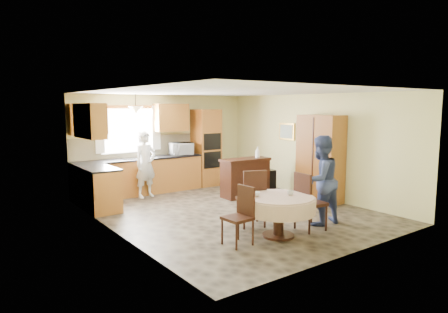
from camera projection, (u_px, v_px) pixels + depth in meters
floor at (231, 211)px, 8.42m from camera, size 5.00×6.00×0.01m
ceiling at (232, 92)px, 8.11m from camera, size 5.00×6.00×0.01m
wall_back at (164, 142)px, 10.67m from camera, size 5.00×0.02×2.50m
wall_front at (355, 172)px, 5.86m from camera, size 5.00×0.02×2.50m
wall_left at (115, 163)px, 6.81m from camera, size 0.02×6.00×2.50m
wall_right at (313, 146)px, 9.73m from camera, size 0.02×6.00×2.50m
window at (128, 130)px, 10.03m from camera, size 1.40×0.03×1.10m
curtain_left at (99, 130)px, 9.54m from camera, size 0.22×0.02×1.15m
curtain_right at (156, 128)px, 10.42m from camera, size 0.22×0.02×1.15m
base_cab_back at (140, 177)px, 10.04m from camera, size 3.30×0.60×0.88m
counter_back at (139, 159)px, 9.98m from camera, size 3.30×0.64×0.04m
base_cab_left at (99, 189)px, 8.53m from camera, size 0.60×1.20×0.88m
counter_left at (98, 168)px, 8.47m from camera, size 0.64×1.20×0.04m
backsplash at (134, 147)px, 10.18m from camera, size 3.30×0.02×0.55m
wall_cab_left at (88, 119)px, 9.26m from camera, size 0.85×0.33×0.72m
wall_cab_right at (171, 117)px, 10.54m from camera, size 0.90×0.33×0.72m
wall_cab_side at (89, 121)px, 8.26m from camera, size 0.33×1.20×0.72m
oven_tower at (206, 148)px, 11.12m from camera, size 0.66×0.62×2.12m
oven_upper at (212, 142)px, 10.84m from camera, size 0.56×0.01×0.45m
oven_lower at (213, 160)px, 10.91m from camera, size 0.56×0.01×0.45m
pendant at (136, 110)px, 9.58m from camera, size 0.36×0.36×0.18m
sideboard at (245, 179)px, 9.78m from camera, size 1.25×0.55×0.88m
space_heater at (266, 181)px, 10.19m from camera, size 0.49×0.39×0.60m
cupboard at (320, 159)px, 9.22m from camera, size 0.53×1.05×2.01m
dining_table at (279, 205)px, 6.74m from camera, size 1.24×1.24×0.70m
chair_left at (241, 212)px, 6.39m from camera, size 0.43×0.43×0.94m
chair_back at (253, 195)px, 7.29m from camera, size 0.59×0.59×1.07m
chair_right at (307, 199)px, 7.07m from camera, size 0.50×0.50×1.04m
framed_picture at (287, 132)px, 10.37m from camera, size 0.06×0.53×0.44m
microwave at (181, 149)px, 10.60m from camera, size 0.64×0.49×0.32m
person_sink at (146, 165)px, 9.66m from camera, size 0.66×0.50×1.61m
person_dining at (320, 180)px, 7.43m from camera, size 0.84×0.66×1.68m
bowl_sideboard at (239, 160)px, 9.61m from camera, size 0.30×0.30×0.06m
bottle_sideboard at (258, 153)px, 9.94m from camera, size 0.16×0.16×0.32m
cup_table at (290, 193)px, 6.80m from camera, size 0.14×0.14×0.09m
bowl_table at (254, 194)px, 6.72m from camera, size 0.27×0.27×0.07m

